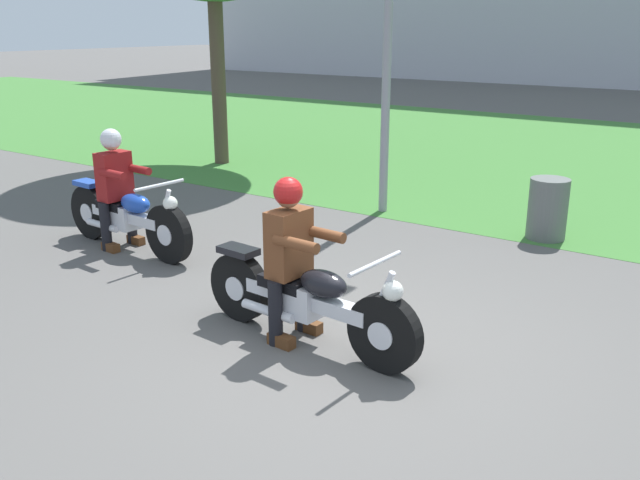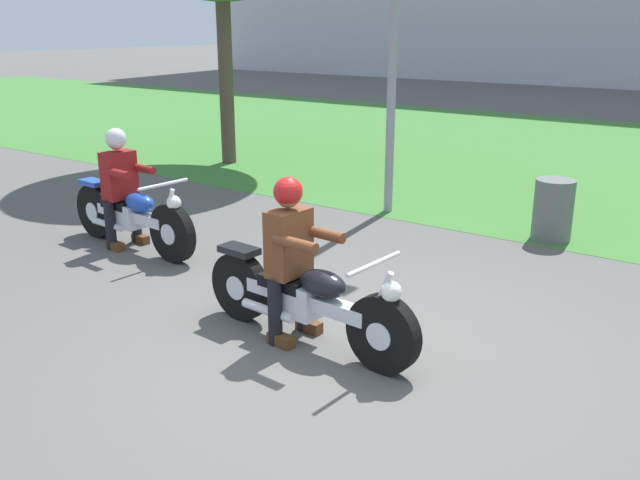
# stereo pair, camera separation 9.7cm
# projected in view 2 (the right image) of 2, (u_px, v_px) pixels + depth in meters

# --- Properties ---
(ground) EXTENTS (120.00, 120.00, 0.00)m
(ground) POSITION_uv_depth(u_px,v_px,m) (351.00, 350.00, 5.59)
(ground) COLOR #565451
(grass_verge) EXTENTS (60.00, 12.00, 0.01)m
(grass_verge) POSITION_uv_depth(u_px,v_px,m) (628.00, 163.00, 13.02)
(grass_verge) COLOR #3D7533
(grass_verge) RESTS_ON ground
(motorcycle_lead) EXTENTS (2.17, 0.66, 0.87)m
(motorcycle_lead) POSITION_uv_depth(u_px,v_px,m) (306.00, 300.00, 5.61)
(motorcycle_lead) COLOR black
(motorcycle_lead) RESTS_ON ground
(rider_lead) EXTENTS (0.57, 0.48, 1.39)m
(rider_lead) POSITION_uv_depth(u_px,v_px,m) (290.00, 247.00, 5.58)
(rider_lead) COLOR black
(rider_lead) RESTS_ON ground
(motorcycle_follow) EXTENTS (2.15, 0.66, 0.89)m
(motorcycle_follow) POSITION_uv_depth(u_px,v_px,m) (132.00, 216.00, 7.99)
(motorcycle_follow) COLOR black
(motorcycle_follow) RESTS_ON ground
(rider_follow) EXTENTS (0.57, 0.48, 1.41)m
(rider_follow) POSITION_uv_depth(u_px,v_px,m) (120.00, 178.00, 7.97)
(rider_follow) COLOR black
(rider_follow) RESTS_ON ground
(trash_can) EXTENTS (0.48, 0.48, 0.76)m
(trash_can) POSITION_uv_depth(u_px,v_px,m) (553.00, 210.00, 8.34)
(trash_can) COLOR #595E5B
(trash_can) RESTS_ON ground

